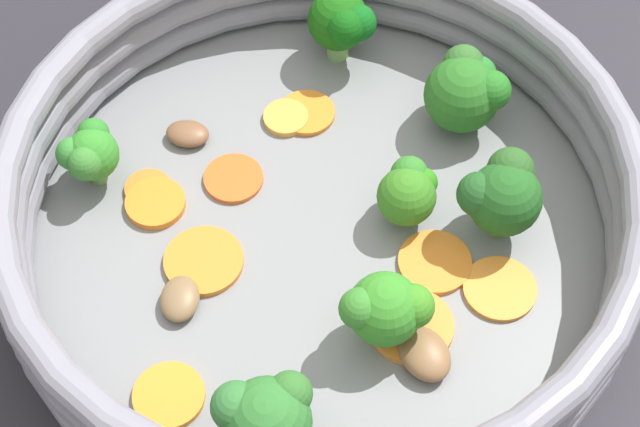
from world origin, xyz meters
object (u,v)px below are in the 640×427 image
(broccoli_floret_4, at_px, (344,23))
(carrot_slice_7, at_px, (204,261))
(broccoli_floret_0, at_px, (408,191))
(carrot_slice_1, at_px, (169,396))
(broccoli_floret_2, at_px, (502,195))
(skillet, at_px, (320,235))
(carrot_slice_4, at_px, (500,289))
(carrot_slice_5, at_px, (233,179))
(mushroom_piece_0, at_px, (425,354))
(carrot_slice_2, at_px, (148,189))
(broccoli_floret_5, at_px, (265,420))
(carrot_slice_3, at_px, (307,113))
(broccoli_floret_6, at_px, (386,309))
(carrot_slice_8, at_px, (155,203))
(broccoli_floret_1, at_px, (89,153))
(broccoli_floret_3, at_px, (466,89))
(mushroom_piece_2, at_px, (180,299))
(mushroom_piece_1, at_px, (188,134))
(carrot_slice_6, at_px, (435,262))
(carrot_slice_0, at_px, (412,326))
(carrot_slice_9, at_px, (286,118))

(broccoli_floret_4, bearing_deg, carrot_slice_7, -116.32)
(carrot_slice_7, distance_m, broccoli_floret_0, 0.12)
(carrot_slice_1, distance_m, broccoli_floret_2, 0.21)
(skillet, xyz_separation_m, carrot_slice_4, (0.10, -0.04, 0.01))
(carrot_slice_5, relative_size, mushroom_piece_0, 1.04)
(carrot_slice_2, relative_size, broccoli_floret_0, 0.69)
(carrot_slice_2, distance_m, broccoli_floret_5, 0.18)
(carrot_slice_1, distance_m, broccoli_floret_5, 0.07)
(carrot_slice_3, relative_size, broccoli_floret_0, 0.88)
(broccoli_floret_5, bearing_deg, carrot_slice_4, 37.33)
(carrot_slice_7, bearing_deg, broccoli_floret_6, -24.18)
(carrot_slice_8, xyz_separation_m, mushroom_piece_0, (0.16, -0.10, 0.00))
(carrot_slice_8, height_order, broccoli_floret_1, broccoli_floret_1)
(skillet, distance_m, broccoli_floret_6, 0.09)
(carrot_slice_1, bearing_deg, broccoli_floret_3, 49.33)
(broccoli_floret_4, bearing_deg, mushroom_piece_2, -115.63)
(broccoli_floret_1, height_order, mushroom_piece_1, broccoli_floret_1)
(carrot_slice_5, bearing_deg, mushroom_piece_0, -47.06)
(carrot_slice_6, bearing_deg, carrot_slice_3, 124.81)
(carrot_slice_4, xyz_separation_m, carrot_slice_6, (-0.04, 0.02, 0.00))
(carrot_slice_0, relative_size, carrot_slice_9, 1.63)
(broccoli_floret_2, height_order, broccoli_floret_4, broccoli_floret_2)
(carrot_slice_2, height_order, broccoli_floret_0, broccoli_floret_0)
(carrot_slice_3, relative_size, broccoli_floret_2, 0.67)
(carrot_slice_6, bearing_deg, broccoli_floret_2, 34.75)
(skillet, xyz_separation_m, mushroom_piece_2, (-0.08, -0.05, 0.01))
(carrot_slice_2, bearing_deg, carrot_slice_0, -30.39)
(carrot_slice_2, xyz_separation_m, broccoli_floret_5, (0.08, -0.16, 0.03))
(carrot_slice_8, relative_size, mushroom_piece_0, 1.03)
(broccoli_floret_5, bearing_deg, carrot_slice_7, 110.57)
(carrot_slice_3, bearing_deg, broccoli_floret_5, -93.71)
(carrot_slice_6, xyz_separation_m, mushroom_piece_0, (-0.01, -0.06, 0.01))
(carrot_slice_2, distance_m, broccoli_floret_4, 0.16)
(skillet, xyz_separation_m, broccoli_floret_6, (0.04, -0.07, 0.04))
(carrot_slice_5, xyz_separation_m, broccoli_floret_4, (0.07, 0.10, 0.03))
(mushroom_piece_0, bearing_deg, carrot_slice_7, 154.26)
(carrot_slice_0, bearing_deg, carrot_slice_7, 160.90)
(carrot_slice_2, xyz_separation_m, broccoli_floret_0, (0.16, -0.01, 0.02))
(carrot_slice_4, height_order, carrot_slice_5, same)
(carrot_slice_6, xyz_separation_m, broccoli_floret_3, (0.02, 0.11, 0.03))
(broccoli_floret_1, bearing_deg, carrot_slice_5, 0.80)
(carrot_slice_3, height_order, mushroom_piece_1, mushroom_piece_1)
(broccoli_floret_1, xyz_separation_m, mushroom_piece_1, (0.05, 0.03, -0.02))
(carrot_slice_2, distance_m, carrot_slice_4, 0.22)
(carrot_slice_6, xyz_separation_m, broccoli_floret_6, (-0.03, -0.05, 0.03))
(carrot_slice_7, bearing_deg, mushroom_piece_0, -25.74)
(broccoli_floret_1, bearing_deg, carrot_slice_9, 23.36)
(carrot_slice_0, relative_size, broccoli_floret_3, 0.88)
(carrot_slice_1, distance_m, broccoli_floret_4, 0.26)
(carrot_slice_8, bearing_deg, broccoli_floret_2, -3.71)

